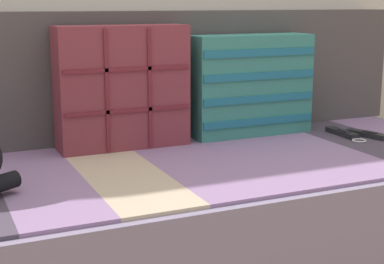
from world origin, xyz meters
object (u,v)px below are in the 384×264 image
throw_pillow_quilted (122,87)px  game_remote_far (369,135)px  couch (185,227)px  throw_pillow_striped (251,85)px  game_remote_near (343,133)px

throw_pillow_quilted → game_remote_far: size_ratio=2.09×
couch → throw_pillow_striped: 0.58m
couch → game_remote_near: bearing=5.1°
throw_pillow_quilted → throw_pillow_striped: bearing=-0.1°
throw_pillow_striped → couch: bearing=-147.8°
game_remote_near → game_remote_far: (0.07, -0.06, -0.00)m
couch → throw_pillow_striped: bearing=32.2°
couch → game_remote_far: game_remote_far is taller
throw_pillow_quilted → game_remote_near: (0.76, -0.17, -0.19)m
couch → game_remote_far: (0.71, 0.00, 0.23)m
throw_pillow_striped → game_remote_far: (0.35, -0.22, -0.17)m
couch → throw_pillow_striped: size_ratio=4.73×
couch → throw_pillow_striped: (0.36, 0.22, 0.40)m
couch → throw_pillow_quilted: throw_pillow_quilted is taller
couch → game_remote_far: 0.75m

